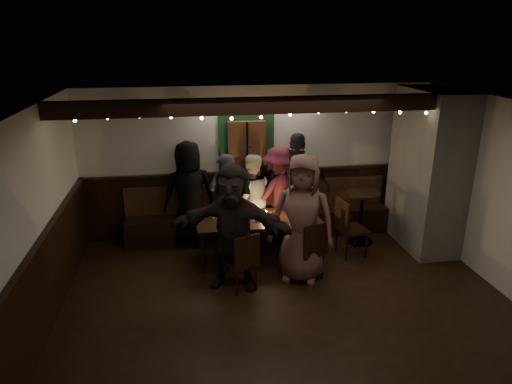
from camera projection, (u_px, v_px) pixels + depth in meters
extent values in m
cube|color=black|center=(288.00, 306.00, 6.04)|extent=(6.00, 5.00, 0.01)
cube|color=black|center=(293.00, 108.00, 5.18)|extent=(6.00, 5.00, 0.01)
cube|color=white|center=(257.00, 161.00, 7.95)|extent=(6.00, 0.01, 2.60)
cube|color=white|center=(32.00, 230.00, 5.16)|extent=(0.01, 5.00, 2.60)
cube|color=white|center=(510.00, 201.00, 6.07)|extent=(0.01, 5.00, 2.60)
cube|color=black|center=(257.00, 202.00, 8.17)|extent=(6.00, 0.05, 1.10)
cube|color=black|center=(45.00, 288.00, 5.41)|extent=(0.05, 5.00, 1.10)
cube|color=slate|center=(428.00, 170.00, 7.41)|extent=(0.70, 1.40, 2.60)
cube|color=black|center=(260.00, 224.00, 8.04)|extent=(4.60, 0.45, 0.45)
cube|color=#492E19|center=(258.00, 195.00, 8.06)|extent=(4.60, 0.06, 0.50)
cube|color=#143F1F|center=(246.00, 143.00, 7.74)|extent=(0.95, 0.04, 1.00)
cube|color=#492E19|center=(247.00, 144.00, 7.68)|extent=(0.64, 0.12, 0.76)
cube|color=black|center=(275.00, 105.00, 6.15)|extent=(6.00, 0.16, 0.22)
sphere|color=#FFE599|center=(75.00, 121.00, 5.78)|extent=(0.04, 0.04, 0.04)
sphere|color=#FFE599|center=(107.00, 118.00, 5.84)|extent=(0.04, 0.04, 0.04)
sphere|color=#FFE599|center=(139.00, 117.00, 5.89)|extent=(0.04, 0.04, 0.04)
sphere|color=#FFE599|center=(171.00, 117.00, 5.96)|extent=(0.04, 0.04, 0.04)
sphere|color=#FFE599|center=(202.00, 118.00, 6.03)|extent=(0.04, 0.04, 0.04)
sphere|color=#FFE599|center=(232.00, 118.00, 6.10)|extent=(0.04, 0.04, 0.04)
sphere|color=#FFE599|center=(261.00, 117.00, 6.15)|extent=(0.04, 0.04, 0.04)
sphere|color=#FFE599|center=(290.00, 115.00, 6.21)|extent=(0.04, 0.04, 0.04)
sphere|color=#FFE599|center=(318.00, 112.00, 6.26)|extent=(0.04, 0.04, 0.04)
sphere|color=#FFE599|center=(346.00, 111.00, 6.32)|extent=(0.04, 0.04, 0.04)
sphere|color=#FFE599|center=(373.00, 111.00, 6.38)|extent=(0.04, 0.04, 0.04)
sphere|color=#FFE599|center=(400.00, 113.00, 6.45)|extent=(0.04, 0.04, 0.04)
sphere|color=#FFE599|center=(426.00, 113.00, 6.52)|extent=(0.04, 0.04, 0.04)
sphere|color=#FFE599|center=(452.00, 112.00, 6.58)|extent=(0.04, 0.04, 0.04)
cube|color=black|center=(258.00, 220.00, 7.10)|extent=(1.92, 0.82, 0.05)
cylinder|color=black|center=(203.00, 254.00, 6.77)|extent=(0.06, 0.06, 0.63)
cylinder|color=black|center=(201.00, 235.00, 7.40)|extent=(0.06, 0.06, 0.63)
cylinder|color=black|center=(318.00, 245.00, 7.04)|extent=(0.06, 0.06, 0.63)
cylinder|color=black|center=(307.00, 228.00, 7.67)|extent=(0.06, 0.06, 0.63)
cylinder|color=#BF7226|center=(212.00, 214.00, 7.09)|extent=(0.06, 0.06, 0.13)
cylinder|color=#BF7226|center=(238.00, 221.00, 6.82)|extent=(0.06, 0.06, 0.13)
cylinder|color=silver|center=(247.00, 212.00, 7.16)|extent=(0.06, 0.06, 0.13)
cylinder|color=#BF7226|center=(273.00, 216.00, 7.03)|extent=(0.06, 0.06, 0.13)
cylinder|color=silver|center=(288.00, 208.00, 7.35)|extent=(0.06, 0.06, 0.13)
cylinder|color=#BF7226|center=(306.00, 214.00, 7.10)|extent=(0.06, 0.06, 0.13)
cylinder|color=white|center=(225.00, 227.00, 6.76)|extent=(0.24, 0.24, 0.01)
cube|color=#B2B2B7|center=(259.00, 218.00, 7.04)|extent=(0.15, 0.09, 0.05)
cylinder|color=#990C0C|center=(257.00, 215.00, 7.02)|extent=(0.03, 0.03, 0.15)
cylinder|color=gold|center=(260.00, 215.00, 7.03)|extent=(0.03, 0.03, 0.15)
cylinder|color=silver|center=(266.00, 215.00, 7.15)|extent=(0.05, 0.05, 0.07)
sphere|color=#FFB24C|center=(266.00, 211.00, 7.13)|extent=(0.03, 0.03, 0.03)
cube|color=black|center=(241.00, 262.00, 6.34)|extent=(0.51, 0.51, 0.04)
cube|color=black|center=(247.00, 251.00, 6.12)|extent=(0.37, 0.18, 0.45)
cylinder|color=black|center=(245.00, 268.00, 6.61)|extent=(0.03, 0.03, 0.38)
cylinder|color=black|center=(256.00, 277.00, 6.36)|extent=(0.03, 0.03, 0.38)
cylinder|color=black|center=(226.00, 274.00, 6.46)|extent=(0.03, 0.03, 0.38)
cylinder|color=black|center=(237.00, 283.00, 6.20)|extent=(0.03, 0.03, 0.38)
cube|color=black|center=(307.00, 251.00, 6.63)|extent=(0.53, 0.53, 0.04)
cube|color=black|center=(316.00, 240.00, 6.40)|extent=(0.39, 0.18, 0.47)
cylinder|color=black|center=(309.00, 257.00, 6.91)|extent=(0.03, 0.03, 0.40)
cylinder|color=black|center=(323.00, 266.00, 6.65)|extent=(0.03, 0.03, 0.40)
cylinder|color=black|center=(291.00, 262.00, 6.76)|extent=(0.03, 0.03, 0.40)
cylinder|color=black|center=(304.00, 272.00, 6.49)|extent=(0.03, 0.03, 0.40)
cube|color=black|center=(352.00, 229.00, 7.29)|extent=(0.49, 0.49, 0.04)
cube|color=black|center=(342.00, 215.00, 7.15)|extent=(0.10, 0.43, 0.49)
cylinder|color=black|center=(366.00, 246.00, 7.26)|extent=(0.04, 0.04, 0.42)
cylinder|color=black|center=(347.00, 249.00, 7.16)|extent=(0.04, 0.04, 0.42)
cylinder|color=black|center=(355.00, 237.00, 7.57)|extent=(0.04, 0.04, 0.42)
cylinder|color=black|center=(336.00, 240.00, 7.47)|extent=(0.04, 0.04, 0.42)
cylinder|color=black|center=(359.00, 241.00, 7.89)|extent=(0.46, 0.46, 0.03)
cylinder|color=black|center=(361.00, 218.00, 7.75)|extent=(0.06, 0.06, 0.89)
cylinder|color=black|center=(363.00, 193.00, 7.61)|extent=(0.57, 0.57, 0.04)
imported|color=black|center=(189.00, 194.00, 7.58)|extent=(0.95, 0.71, 1.77)
imported|color=#262633|center=(225.00, 200.00, 7.58)|extent=(0.66, 0.52, 1.58)
imported|color=beige|center=(251.00, 198.00, 7.74)|extent=(0.77, 0.61, 1.53)
imported|color=#521A2C|center=(279.00, 193.00, 7.83)|extent=(1.21, 0.97, 1.63)
imported|color=black|center=(297.00, 188.00, 7.72)|extent=(1.18, 0.77, 1.87)
imported|color=black|center=(233.00, 227.00, 6.25)|extent=(1.74, 1.03, 1.79)
imported|color=brown|center=(302.00, 219.00, 6.43)|extent=(1.07, 0.90, 1.87)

